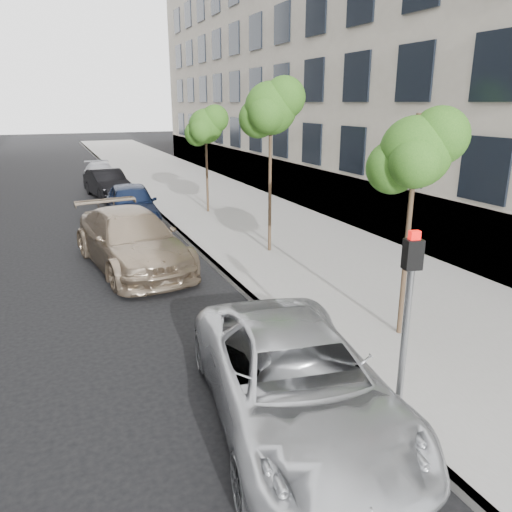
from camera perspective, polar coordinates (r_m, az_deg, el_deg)
ground at (r=8.26m, az=4.32°, el=-17.54°), size 160.00×160.00×0.00m
sidewalk at (r=31.26m, az=-8.88°, el=8.46°), size 6.40×72.00×0.14m
curb at (r=30.67m, az=-14.59°, el=7.95°), size 0.15×72.00×0.14m
tree_near at (r=9.90m, az=17.88°, el=11.24°), size 1.69×1.49×4.50m
tree_mid at (r=15.40m, az=1.77°, el=16.54°), size 1.86×1.66×5.31m
tree_far at (r=21.50m, az=-5.71°, el=14.56°), size 1.75×1.55×4.47m
signal_pole at (r=7.33m, az=16.96°, el=-5.42°), size 0.27×0.23×2.91m
minivan at (r=7.65m, az=4.54°, el=-14.03°), size 3.25×5.64×1.48m
suv at (r=15.06m, az=-14.04°, el=1.79°), size 3.11×6.02×1.67m
sedan_blue at (r=20.80m, az=-14.03°, el=5.84°), size 2.16×4.76×1.58m
sedan_black at (r=26.89m, az=-16.62°, el=7.94°), size 2.09×4.48×1.42m
sedan_rear at (r=31.73m, az=-17.33°, el=9.02°), size 1.74×4.25×1.23m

